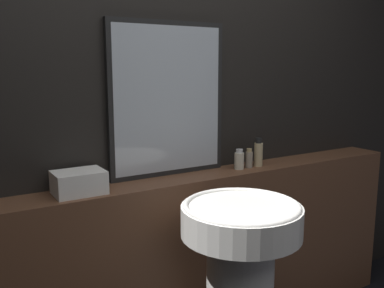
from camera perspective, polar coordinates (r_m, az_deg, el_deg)
name	(u,v)px	position (r m, az deg, el deg)	size (l,w,h in m)	color
wall_back	(171,116)	(2.27, -2.83, 3.70)	(8.00, 0.06, 2.50)	black
vanity_counter	(185,264)	(2.36, -0.93, -15.67)	(2.89, 0.23, 0.95)	brown
pedestal_sink	(240,287)	(1.93, 6.40, -18.47)	(0.50, 0.50, 0.96)	white
mirror	(168,100)	(2.19, -3.21, 5.91)	(0.65, 0.03, 0.79)	black
towel_stack	(79,182)	(1.97, -14.84, -4.97)	(0.22, 0.16, 0.10)	white
shampoo_bottle	(239,160)	(2.38, 6.31, -2.11)	(0.05, 0.05, 0.11)	beige
conditioner_bottle	(249,159)	(2.42, 7.61, -1.96)	(0.04, 0.04, 0.11)	gray
lotion_bottle	(258,153)	(2.46, 8.84, -1.21)	(0.05, 0.05, 0.16)	#C6B284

